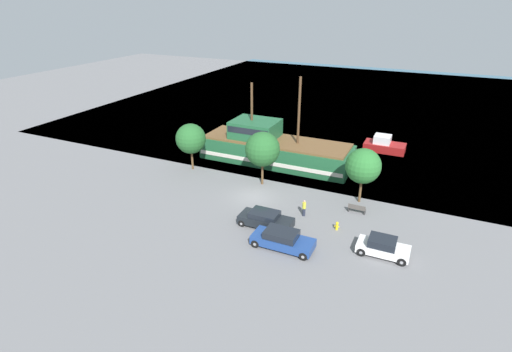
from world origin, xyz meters
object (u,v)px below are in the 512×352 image
object	(u,v)px
pirate_ship	(274,148)
moored_boat_outer	(384,145)
pedestrian_walking_near	(304,208)
parked_car_curb_front	(282,240)
parked_car_curb_mid	(383,247)
parked_car_curb_rear	(266,219)
bench_promenade_east	(357,209)
fire_hydrant	(337,226)
moored_boat_dockside	(252,129)

from	to	relation	value
pirate_ship	moored_boat_outer	xyz separation A→B (m)	(11.37, 9.27, -0.99)
pedestrian_walking_near	parked_car_curb_front	bearing A→B (deg)	-89.31
pirate_ship	parked_car_curb_mid	bearing A→B (deg)	-43.30
parked_car_curb_rear	pedestrian_walking_near	size ratio (longest dim) A/B	2.97
parked_car_curb_rear	bench_promenade_east	distance (m)	8.70
fire_hydrant	parked_car_curb_front	bearing A→B (deg)	-126.37
moored_boat_dockside	parked_car_curb_rear	bearing A→B (deg)	-61.89
moored_boat_dockside	parked_car_curb_mid	distance (m)	31.21
pedestrian_walking_near	fire_hydrant	bearing A→B (deg)	-18.17
parked_car_curb_rear	moored_boat_outer	bearing A→B (deg)	74.64
parked_car_curb_mid	bench_promenade_east	world-z (taller)	parked_car_curb_mid
moored_boat_dockside	parked_car_curb_front	distance (m)	28.64
parked_car_curb_mid	moored_boat_dockside	bearing A→B (deg)	134.07
moored_boat_outer	parked_car_curb_mid	distance (m)	23.42
pirate_ship	bench_promenade_east	xyz separation A→B (m)	(11.62, -8.22, -1.31)
pirate_ship	parked_car_curb_mid	size ratio (longest dim) A/B	4.90
parked_car_curb_front	parked_car_curb_mid	size ratio (longest dim) A/B	1.26
pirate_ship	pedestrian_walking_near	size ratio (longest dim) A/B	12.20
fire_hydrant	pedestrian_walking_near	world-z (taller)	pedestrian_walking_near
moored_boat_outer	parked_car_curb_front	bearing A→B (deg)	-98.70
parked_car_curb_front	fire_hydrant	xyz separation A→B (m)	(3.23, 4.39, -0.33)
parked_car_curb_mid	fire_hydrant	world-z (taller)	parked_car_curb_mid
bench_promenade_east	pedestrian_walking_near	world-z (taller)	pedestrian_walking_near
moored_boat_dockside	bench_promenade_east	distance (m)	25.01
moored_boat_dockside	pedestrian_walking_near	bearing A→B (deg)	-53.31
pirate_ship	moored_boat_dockside	xyz separation A→B (m)	(-6.96, 8.52, -1.13)
parked_car_curb_rear	moored_boat_dockside	bearing A→B (deg)	118.11
parked_car_curb_rear	bench_promenade_east	size ratio (longest dim) A/B	2.97
parked_car_curb_mid	parked_car_curb_rear	bearing A→B (deg)	179.86
parked_car_curb_front	bench_promenade_east	bearing A→B (deg)	62.56
moored_boat_dockside	moored_boat_outer	world-z (taller)	moored_boat_outer
parked_car_curb_mid	pirate_ship	bearing A→B (deg)	136.70
fire_hydrant	bench_promenade_east	xyz separation A→B (m)	(0.92, 3.61, 0.02)
pedestrian_walking_near	parked_car_curb_rear	bearing A→B (deg)	-127.38
parked_car_curb_front	fire_hydrant	size ratio (longest dim) A/B	6.41
moored_boat_dockside	moored_boat_outer	bearing A→B (deg)	2.34
parked_car_curb_front	parked_car_curb_mid	world-z (taller)	parked_car_curb_front
moored_boat_dockside	parked_car_curb_front	world-z (taller)	moored_boat_dockside
moored_boat_outer	pedestrian_walking_near	world-z (taller)	moored_boat_outer
parked_car_curb_rear	pedestrian_walking_near	world-z (taller)	pedestrian_walking_near
parked_car_curb_front	fire_hydrant	distance (m)	5.46
moored_boat_outer	parked_car_curb_mid	world-z (taller)	moored_boat_outer
moored_boat_dockside	bench_promenade_east	world-z (taller)	moored_boat_dockside
parked_car_curb_front	pedestrian_walking_near	distance (m)	5.47
parked_car_curb_front	bench_promenade_east	xyz separation A→B (m)	(4.15, 7.99, -0.31)
parked_car_curb_mid	fire_hydrant	xyz separation A→B (m)	(-4.05, 2.07, -0.30)
parked_car_curb_rear	bench_promenade_east	bearing A→B (deg)	40.56
pirate_ship	moored_boat_dockside	distance (m)	11.06
moored_boat_dockside	pirate_ship	bearing A→B (deg)	-50.78
moored_boat_outer	bench_promenade_east	size ratio (longest dim) A/B	3.21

